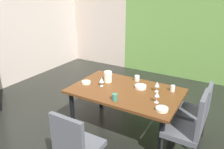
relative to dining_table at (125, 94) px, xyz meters
name	(u,v)px	position (x,y,z in m)	size (l,w,h in m)	color
ground_plane	(89,127)	(-0.55, -0.24, -0.65)	(5.46, 6.19, 0.02)	black
back_panel_interior	(98,15)	(-2.35, 2.81, 0.80)	(1.86, 0.10, 2.88)	beige
garden_window_panel	(195,22)	(0.38, 2.81, 0.80)	(3.59, 0.10, 2.88)	#679843
dining_table	(125,94)	(0.00, 0.00, 0.00)	(1.65, 1.04, 0.72)	#5D3317
chair_right_far	(197,110)	(1.01, 0.26, -0.11)	(0.44, 0.44, 0.93)	#4F5156
chair_right_near	(190,126)	(1.02, -0.26, -0.07)	(0.44, 0.44, 1.03)	#4F5156
chair_head_near	(76,145)	(0.02, -1.23, -0.09)	(0.44, 0.44, 0.97)	#4F5156
wine_glass_west	(157,95)	(0.54, -0.15, 0.19)	(0.07, 0.07, 0.15)	silver
wine_glass_front	(102,80)	(-0.39, -0.07, 0.18)	(0.07, 0.07, 0.15)	silver
wine_glass_center	(157,84)	(0.43, 0.18, 0.19)	(0.07, 0.07, 0.16)	silver
serving_bowl_east	(162,109)	(0.67, -0.32, 0.10)	(0.16, 0.16, 0.04)	beige
serving_bowl_north	(141,87)	(0.17, 0.17, 0.10)	(0.18, 0.18, 0.05)	white
serving_bowl_near_shelf	(86,82)	(-0.66, -0.11, 0.10)	(0.14, 0.14, 0.04)	silver
cup_rear	(173,88)	(0.63, 0.31, 0.13)	(0.06, 0.06, 0.09)	white
cup_near_window	(137,78)	(0.00, 0.42, 0.12)	(0.08, 0.08, 0.09)	white
cup_south	(115,97)	(0.03, -0.38, 0.13)	(0.08, 0.08, 0.10)	#367862
pitcher_left	(108,77)	(-0.39, 0.13, 0.17)	(0.15, 0.13, 0.18)	#F5F1C7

